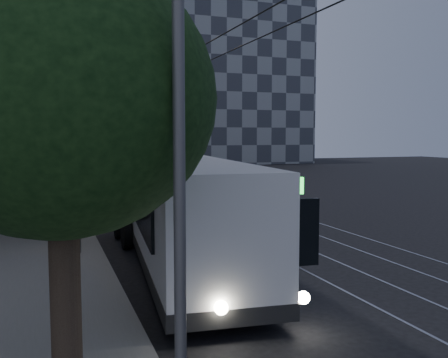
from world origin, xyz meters
name	(u,v)px	position (x,y,z in m)	size (l,w,h in m)	color
ground	(256,250)	(0.00, 0.00, 0.00)	(120.00, 120.00, 0.00)	black
sidewalk	(33,193)	(-7.50, 20.00, 0.07)	(5.00, 90.00, 0.15)	gray
tram_rails	(178,189)	(2.50, 20.00, 0.01)	(4.52, 90.00, 0.02)	#97969F
overhead_wires	(71,142)	(-4.97, 20.00, 3.47)	(2.23, 90.00, 6.00)	black
building_distant_right	(219,81)	(18.00, 55.00, 12.00)	(22.00, 18.00, 24.00)	#343842
trolleybus	(179,208)	(-2.90, -0.85, 1.71)	(3.72, 12.50, 5.63)	silver
pickup_silver	(111,194)	(-3.53, 10.64, 0.90)	(3.00, 6.50, 1.81)	#AFB2B8
car_white_a	(86,187)	(-4.30, 17.15, 0.66)	(1.55, 3.85, 1.31)	silver
car_white_b	(82,183)	(-4.30, 20.13, 0.62)	(1.74, 4.27, 1.24)	silver
car_white_c	(97,175)	(-2.70, 26.28, 0.67)	(1.43, 4.10, 1.35)	silver
car_white_d	(90,172)	(-2.94, 30.60, 0.67)	(1.57, 3.91, 1.33)	silver
tree_0	(60,99)	(-6.50, -8.05, 4.42)	(4.42, 4.42, 6.43)	black
tree_1	(36,122)	(-7.00, 5.15, 4.41)	(5.02, 5.02, 6.69)	black
tree_2	(38,130)	(-7.00, 14.00, 4.22)	(5.01, 5.01, 6.48)	black
tree_3	(41,133)	(-6.87, 17.23, 4.08)	(4.23, 4.23, 6.00)	black
tree_4	(46,130)	(-6.50, 30.00, 4.36)	(5.70, 5.70, 6.93)	black
tree_5	(45,133)	(-6.61, 32.79, 4.14)	(4.24, 4.24, 6.07)	black
streetlamp_near	(87,86)	(-5.40, 0.97, 5.47)	(2.21, 0.44, 8.98)	#59595B
streetlamp_far	(62,96)	(-5.37, 23.40, 6.81)	(2.72, 0.44, 11.44)	#59595B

